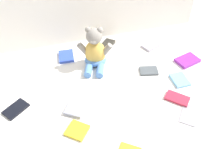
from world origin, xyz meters
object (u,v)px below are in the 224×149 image
teddy_bear (95,52)px  book_case_4 (149,71)px  book_case_8 (180,80)px  book_case_9 (75,109)px  book_case_7 (108,44)px  book_case_11 (187,60)px  book_case_0 (66,56)px  book_case_1 (16,109)px  book_case_6 (177,98)px  book_case_2 (189,114)px  book_case_10 (77,130)px  book_case_5 (150,46)px

teddy_bear → book_case_4: 0.34m
book_case_8 → book_case_4: bearing=-40.7°
book_case_9 → book_case_7: bearing=0.5°
teddy_bear → book_case_11: size_ratio=1.86×
book_case_0 → book_case_8: (0.60, -0.39, -0.00)m
book_case_1 → book_case_6: (0.83, -0.17, 0.00)m
book_case_1 → book_case_2: (0.84, -0.28, -0.00)m
book_case_7 → book_case_10: book_case_7 is taller
book_case_2 → book_case_1: bearing=-158.5°
book_case_7 → book_case_9: book_case_9 is taller
book_case_6 → book_case_5: bearing=-140.2°
book_case_5 → book_case_9: size_ratio=1.06×
book_case_5 → book_case_10: bearing=107.5°
teddy_bear → book_case_1: (-0.48, -0.23, -0.09)m
book_case_6 → book_case_7: size_ratio=1.19×
book_case_0 → book_case_2: 0.82m
book_case_9 → book_case_10: (-0.01, -0.12, -0.00)m
book_case_7 → teddy_bear: bearing=95.6°
book_case_10 → book_case_0: bearing=35.8°
book_case_5 → book_case_9: (-0.58, -0.39, 0.00)m
book_case_0 → book_case_9: (-0.02, -0.44, 0.00)m
book_case_2 → book_case_4: (-0.07, 0.36, 0.00)m
book_case_8 → book_case_9: 0.62m
book_case_5 → book_case_8: size_ratio=0.89×
book_case_2 → book_case_8: (0.07, 0.23, 0.00)m
teddy_bear → book_case_4: (0.29, -0.16, -0.09)m
book_case_5 → book_case_11: 0.27m
teddy_bear → book_case_8: bearing=-14.1°
book_case_8 → book_case_0: bearing=-33.3°
book_case_4 → book_case_0: bearing=-108.1°
book_case_4 → book_case_9: (-0.48, -0.17, 0.00)m
book_case_5 → book_case_7: bearing=46.4°
book_case_2 → book_case_9: bearing=-159.0°
book_case_9 → book_case_6: bearing=-65.4°
book_case_6 → book_case_7: bearing=-113.4°
teddy_bear → book_case_2: teddy_bear is taller
book_case_0 → book_case_5: size_ratio=1.17×
book_case_8 → book_case_9: bearing=4.4°
book_case_4 → book_case_6: (0.06, -0.24, 0.00)m
book_case_8 → book_case_11: size_ratio=0.80×
book_case_2 → book_case_7: bearing=149.2°
book_case_5 → book_case_4: bearing=131.8°
teddy_bear → book_case_5: 0.41m
book_case_2 → teddy_bear: bearing=165.1°
book_case_4 → book_case_8: bearing=61.9°
teddy_bear → book_case_9: size_ratio=2.78×
book_case_11 → book_case_9: bearing=89.3°
book_case_9 → book_case_11: (0.74, 0.19, -0.00)m
book_case_4 → book_case_6: 0.25m
book_case_6 → book_case_8: (0.08, 0.12, -0.00)m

